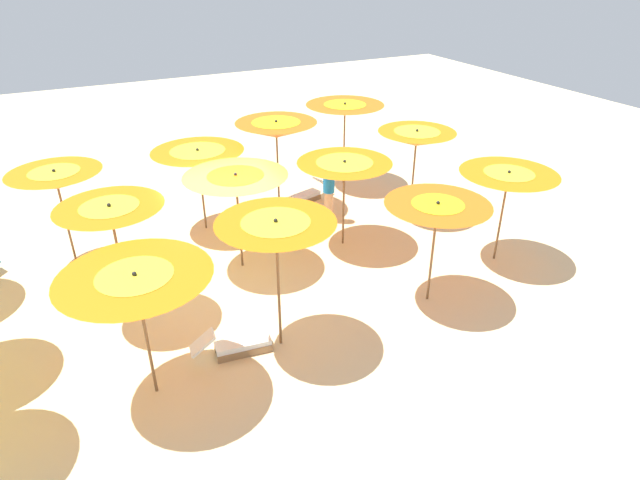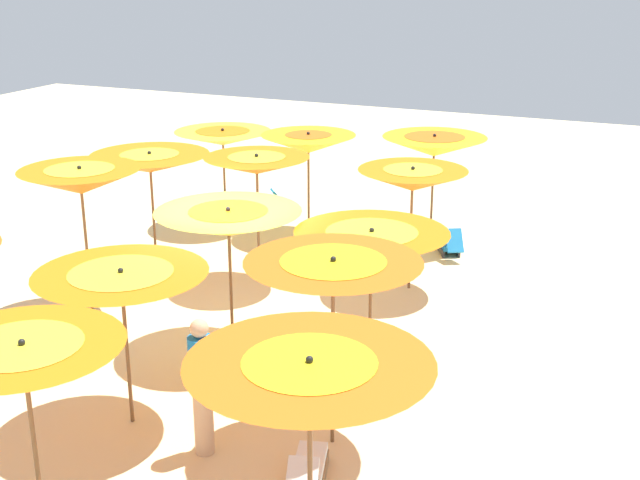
{
  "view_description": "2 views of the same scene",
  "coord_description": "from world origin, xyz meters",
  "px_view_note": "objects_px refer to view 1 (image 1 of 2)",
  "views": [
    {
      "loc": [
        9.98,
        -2.74,
        6.38
      ],
      "look_at": [
        1.34,
        1.57,
        1.13
      ],
      "focal_mm": 30.35,
      "sensor_mm": 36.0,
      "label": 1
    },
    {
      "loc": [
        -6.29,
        10.99,
        5.85
      ],
      "look_at": [
        -0.81,
        -1.69,
        1.17
      ],
      "focal_mm": 47.96,
      "sensor_mm": 36.0,
      "label": 2
    }
  ],
  "objects_px": {
    "beach_umbrella_7": "(236,184)",
    "beach_umbrella_6": "(344,168)",
    "beach_umbrella_11": "(437,214)",
    "beachgoer_0": "(329,188)",
    "lounger_1": "(309,193)",
    "beach_umbrella_1": "(276,130)",
    "beach_umbrella_13": "(136,285)",
    "beach_umbrella_10": "(507,182)",
    "beach_umbrella_5": "(416,138)",
    "beach_umbrella_12": "(276,233)",
    "beach_umbrella_2": "(198,157)",
    "beach_umbrella_3": "(56,180)",
    "beach_umbrella_0": "(345,110)",
    "beach_umbrella_8": "(111,214)",
    "lounger_0": "(237,344)"
  },
  "relations": [
    {
      "from": "beach_umbrella_0",
      "to": "beach_umbrella_12",
      "type": "distance_m",
      "value": 7.79
    },
    {
      "from": "beach_umbrella_6",
      "to": "beachgoer_0",
      "type": "xyz_separation_m",
      "value": [
        -1.25,
        0.25,
        -1.01
      ]
    },
    {
      "from": "beach_umbrella_11",
      "to": "beach_umbrella_12",
      "type": "bearing_deg",
      "value": -90.66
    },
    {
      "from": "beach_umbrella_6",
      "to": "lounger_1",
      "type": "xyz_separation_m",
      "value": [
        -2.69,
        0.38,
        -1.73
      ]
    },
    {
      "from": "beach_umbrella_2",
      "to": "beach_umbrella_10",
      "type": "height_order",
      "value": "beach_umbrella_10"
    },
    {
      "from": "beach_umbrella_0",
      "to": "lounger_0",
      "type": "height_order",
      "value": "beach_umbrella_0"
    },
    {
      "from": "beach_umbrella_11",
      "to": "beachgoer_0",
      "type": "height_order",
      "value": "beach_umbrella_11"
    },
    {
      "from": "beach_umbrella_13",
      "to": "beach_umbrella_6",
      "type": "bearing_deg",
      "value": 120.64
    },
    {
      "from": "beach_umbrella_1",
      "to": "beach_umbrella_11",
      "type": "xyz_separation_m",
      "value": [
        5.46,
        1.01,
        -0.28
      ]
    },
    {
      "from": "beach_umbrella_2",
      "to": "lounger_1",
      "type": "distance_m",
      "value": 3.6
    },
    {
      "from": "beach_umbrella_5",
      "to": "beach_umbrella_11",
      "type": "xyz_separation_m",
      "value": [
        3.49,
        -2.0,
        -0.18
      ]
    },
    {
      "from": "beach_umbrella_7",
      "to": "beach_umbrella_6",
      "type": "bearing_deg",
      "value": 87.88
    },
    {
      "from": "beach_umbrella_12",
      "to": "beachgoer_0",
      "type": "xyz_separation_m",
      "value": [
        -4.07,
        3.08,
        -1.34
      ]
    },
    {
      "from": "beach_umbrella_1",
      "to": "lounger_1",
      "type": "height_order",
      "value": "beach_umbrella_1"
    },
    {
      "from": "beach_umbrella_11",
      "to": "beach_umbrella_13",
      "type": "height_order",
      "value": "beach_umbrella_13"
    },
    {
      "from": "lounger_1",
      "to": "beach_umbrella_10",
      "type": "bearing_deg",
      "value": 99.56
    },
    {
      "from": "lounger_0",
      "to": "beachgoer_0",
      "type": "distance_m",
      "value": 5.62
    },
    {
      "from": "beach_umbrella_3",
      "to": "beach_umbrella_8",
      "type": "bearing_deg",
      "value": 16.23
    },
    {
      "from": "beach_umbrella_5",
      "to": "beach_umbrella_11",
      "type": "distance_m",
      "value": 4.03
    },
    {
      "from": "beach_umbrella_11",
      "to": "lounger_0",
      "type": "relative_size",
      "value": 1.53
    },
    {
      "from": "beach_umbrella_2",
      "to": "beach_umbrella_11",
      "type": "distance_m",
      "value": 6.05
    },
    {
      "from": "beach_umbrella_6",
      "to": "beach_umbrella_8",
      "type": "xyz_separation_m",
      "value": [
        0.77,
        -5.14,
        0.28
      ]
    },
    {
      "from": "beach_umbrella_2",
      "to": "beach_umbrella_5",
      "type": "relative_size",
      "value": 0.95
    },
    {
      "from": "beach_umbrella_3",
      "to": "beach_umbrella_7",
      "type": "xyz_separation_m",
      "value": [
        1.8,
        3.37,
        -0.04
      ]
    },
    {
      "from": "beach_umbrella_10",
      "to": "beach_umbrella_1",
      "type": "bearing_deg",
      "value": -144.89
    },
    {
      "from": "beach_umbrella_11",
      "to": "beach_umbrella_12",
      "type": "distance_m",
      "value": 3.27
    },
    {
      "from": "lounger_0",
      "to": "lounger_1",
      "type": "bearing_deg",
      "value": 60.49
    },
    {
      "from": "beach_umbrella_1",
      "to": "beachgoer_0",
      "type": "height_order",
      "value": "beach_umbrella_1"
    },
    {
      "from": "beach_umbrella_7",
      "to": "beachgoer_0",
      "type": "bearing_deg",
      "value": 112.44
    },
    {
      "from": "beach_umbrella_0",
      "to": "beach_umbrella_5",
      "type": "xyz_separation_m",
      "value": [
        2.75,
        0.55,
        -0.14
      ]
    },
    {
      "from": "beach_umbrella_10",
      "to": "beachgoer_0",
      "type": "relative_size",
      "value": 1.23
    },
    {
      "from": "beach_umbrella_1",
      "to": "beach_umbrella_13",
      "type": "bearing_deg",
      "value": -38.82
    },
    {
      "from": "beach_umbrella_11",
      "to": "lounger_1",
      "type": "distance_m",
      "value": 5.81
    },
    {
      "from": "beach_umbrella_5",
      "to": "beach_umbrella_12",
      "type": "xyz_separation_m",
      "value": [
        3.46,
        -5.25,
        0.16
      ]
    },
    {
      "from": "beach_umbrella_3",
      "to": "beach_umbrella_10",
      "type": "xyz_separation_m",
      "value": [
        4.12,
        8.71,
        -0.13
      ]
    },
    {
      "from": "beach_umbrella_0",
      "to": "beachgoer_0",
      "type": "bearing_deg",
      "value": -37.09
    },
    {
      "from": "beach_umbrella_2",
      "to": "beach_umbrella_12",
      "type": "xyz_separation_m",
      "value": [
        5.11,
        -0.07,
        0.35
      ]
    },
    {
      "from": "beach_umbrella_8",
      "to": "beach_umbrella_11",
      "type": "distance_m",
      "value": 5.95
    },
    {
      "from": "beach_umbrella_11",
      "to": "lounger_1",
      "type": "relative_size",
      "value": 1.64
    },
    {
      "from": "beach_umbrella_7",
      "to": "beachgoer_0",
      "type": "relative_size",
      "value": 1.27
    },
    {
      "from": "beach_umbrella_0",
      "to": "beach_umbrella_13",
      "type": "height_order",
      "value": "beach_umbrella_0"
    },
    {
      "from": "beach_umbrella_6",
      "to": "lounger_0",
      "type": "bearing_deg",
      "value": -53.04
    },
    {
      "from": "beach_umbrella_0",
      "to": "beach_umbrella_8",
      "type": "height_order",
      "value": "beach_umbrella_0"
    },
    {
      "from": "beach_umbrella_5",
      "to": "beach_umbrella_7",
      "type": "xyz_separation_m",
      "value": [
        0.54,
        -4.97,
        -0.11
      ]
    },
    {
      "from": "beach_umbrella_7",
      "to": "beach_umbrella_8",
      "type": "height_order",
      "value": "beach_umbrella_8"
    },
    {
      "from": "beach_umbrella_12",
      "to": "beach_umbrella_6",
      "type": "bearing_deg",
      "value": 134.92
    },
    {
      "from": "beach_umbrella_0",
      "to": "beachgoer_0",
      "type": "relative_size",
      "value": 1.39
    },
    {
      "from": "beach_umbrella_0",
      "to": "beach_umbrella_6",
      "type": "distance_m",
      "value": 3.88
    },
    {
      "from": "beach_umbrella_3",
      "to": "beach_umbrella_8",
      "type": "height_order",
      "value": "beach_umbrella_8"
    },
    {
      "from": "beach_umbrella_11",
      "to": "beach_umbrella_10",
      "type": "bearing_deg",
      "value": 105.09
    }
  ]
}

